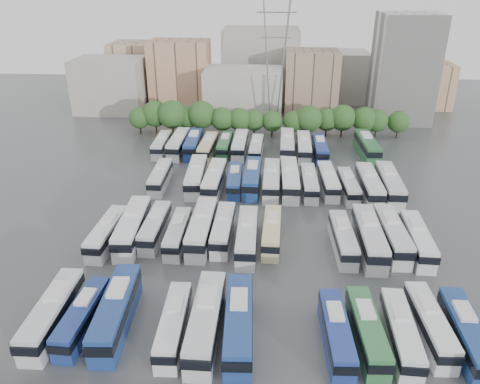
# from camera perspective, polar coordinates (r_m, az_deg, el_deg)

# --- Properties ---
(ground) EXTENTS (220.00, 220.00, 0.00)m
(ground) POSITION_cam_1_polar(r_m,az_deg,el_deg) (71.30, 2.49, -3.94)
(ground) COLOR #424447
(ground) RESTS_ON ground
(tree_line) EXTENTS (64.65, 7.81, 8.31)m
(tree_line) POSITION_cam_1_polar(r_m,az_deg,el_deg) (108.68, 2.27, 9.01)
(tree_line) COLOR black
(tree_line) RESTS_ON ground
(city_buildings) EXTENTS (102.00, 35.00, 20.00)m
(city_buildings) POSITION_cam_1_polar(r_m,az_deg,el_deg) (137.02, 0.07, 13.96)
(city_buildings) COLOR #9E998E
(city_buildings) RESTS_ON ground
(apartment_tower) EXTENTS (14.00, 14.00, 26.00)m
(apartment_tower) POSITION_cam_1_polar(r_m,az_deg,el_deg) (126.61, 19.33, 14.02)
(apartment_tower) COLOR silver
(apartment_tower) RESTS_ON ground
(electricity_pylon) EXTENTS (9.00, 6.91, 33.83)m
(electricity_pylon) POSITION_cam_1_polar(r_m,az_deg,el_deg) (113.39, 4.35, 17.04)
(electricity_pylon) COLOR slate
(electricity_pylon) RESTS_ON ground
(bus_r0_s0) EXTENTS (2.76, 12.33, 3.86)m
(bus_r0_s0) POSITION_cam_1_polar(r_m,az_deg,el_deg) (55.12, -21.86, -13.50)
(bus_r0_s0) COLOR silver
(bus_r0_s0) RESTS_ON ground
(bus_r0_s1) EXTENTS (2.89, 10.92, 3.40)m
(bus_r0_s1) POSITION_cam_1_polar(r_m,az_deg,el_deg) (53.93, -18.66, -14.19)
(bus_r0_s1) COLOR navy
(bus_r0_s1) RESTS_ON ground
(bus_r0_s2) EXTENTS (3.50, 13.21, 4.11)m
(bus_r0_s2) POSITION_cam_1_polar(r_m,az_deg,el_deg) (53.11, -14.87, -13.83)
(bus_r0_s2) COLOR navy
(bus_r0_s2) RESTS_ON ground
(bus_r0_s4) EXTENTS (2.66, 11.09, 3.46)m
(bus_r0_s4) POSITION_cam_1_polar(r_m,az_deg,el_deg) (50.78, -8.07, -15.67)
(bus_r0_s4) COLOR silver
(bus_r0_s4) RESTS_ON ground
(bus_r0_s5) EXTENTS (3.05, 13.22, 4.14)m
(bus_r0_s5) POSITION_cam_1_polar(r_m,az_deg,el_deg) (50.35, -4.17, -15.38)
(bus_r0_s5) COLOR silver
(bus_r0_s5) RESTS_ON ground
(bus_r0_s6) EXTENTS (3.34, 13.02, 4.05)m
(bus_r0_s6) POSITION_cam_1_polar(r_m,az_deg,el_deg) (50.02, -0.16, -15.67)
(bus_r0_s6) COLOR navy
(bus_r0_s6) RESTS_ON ground
(bus_r0_s9) EXTENTS (2.77, 11.12, 3.47)m
(bus_r0_s9) POSITION_cam_1_polar(r_m,az_deg,el_deg) (50.37, 11.64, -16.41)
(bus_r0_s9) COLOR navy
(bus_r0_s9) RESTS_ON ground
(bus_r0_s10) EXTENTS (2.93, 11.37, 3.54)m
(bus_r0_s10) POSITION_cam_1_polar(r_m,az_deg,el_deg) (51.21, 15.23, -15.99)
(bus_r0_s10) COLOR #31733E
(bus_r0_s10) RESTS_ON ground
(bus_r0_s11) EXTENTS (2.84, 11.27, 3.51)m
(bus_r0_s11) POSITION_cam_1_polar(r_m,az_deg,el_deg) (52.00, 19.02, -15.88)
(bus_r0_s11) COLOR silver
(bus_r0_s11) RESTS_ON ground
(bus_r0_s12) EXTENTS (2.83, 11.20, 3.49)m
(bus_r0_s12) POSITION_cam_1_polar(r_m,az_deg,el_deg) (54.03, 22.14, -14.69)
(bus_r0_s12) COLOR white
(bus_r0_s12) RESTS_ON ground
(bus_r0_s13) EXTENTS (2.89, 11.77, 3.67)m
(bus_r0_s13) POSITION_cam_1_polar(r_m,az_deg,el_deg) (54.15, 25.86, -15.28)
(bus_r0_s13) COLOR navy
(bus_r0_s13) RESTS_ON ground
(bus_r1_s0) EXTENTS (2.95, 11.65, 3.63)m
(bus_r1_s0) POSITION_cam_1_polar(r_m,az_deg,el_deg) (68.10, -15.89, -4.78)
(bus_r1_s0) COLOR silver
(bus_r1_s0) RESTS_ON ground
(bus_r1_s1) EXTENTS (3.57, 13.57, 4.22)m
(bus_r1_s1) POSITION_cam_1_polar(r_m,az_deg,el_deg) (68.13, -12.97, -4.12)
(bus_r1_s1) COLOR white
(bus_r1_s1) RESTS_ON ground
(bus_r1_s2) EXTENTS (2.65, 11.35, 3.55)m
(bus_r1_s2) POSITION_cam_1_polar(r_m,az_deg,el_deg) (68.15, -10.31, -4.17)
(bus_r1_s2) COLOR silver
(bus_r1_s2) RESTS_ON ground
(bus_r1_s3) EXTENTS (2.39, 10.86, 3.41)m
(bus_r1_s3) POSITION_cam_1_polar(r_m,az_deg,el_deg) (66.21, -7.59, -4.97)
(bus_r1_s3) COLOR silver
(bus_r1_s3) RESTS_ON ground
(bus_r1_s4) EXTENTS (3.10, 13.32, 4.16)m
(bus_r1_s4) POSITION_cam_1_polar(r_m,az_deg,el_deg) (66.46, -4.68, -4.32)
(bus_r1_s4) COLOR silver
(bus_r1_s4) RESTS_ON ground
(bus_r1_s5) EXTENTS (2.77, 11.69, 3.65)m
(bus_r1_s5) POSITION_cam_1_polar(r_m,az_deg,el_deg) (66.44, -2.07, -4.51)
(bus_r1_s5) COLOR silver
(bus_r1_s5) RESTS_ON ground
(bus_r1_s6) EXTENTS (2.75, 12.44, 3.90)m
(bus_r1_s6) POSITION_cam_1_polar(r_m,az_deg,el_deg) (64.49, 0.86, -5.36)
(bus_r1_s6) COLOR silver
(bus_r1_s6) RESTS_ON ground
(bus_r1_s7) EXTENTS (2.88, 11.36, 3.54)m
(bus_r1_s7) POSITION_cam_1_polar(r_m,az_deg,el_deg) (66.02, 3.89, -4.81)
(bus_r1_s7) COLOR beige
(bus_r1_s7) RESTS_ON ground
(bus_r1_s10) EXTENTS (2.85, 11.61, 3.62)m
(bus_r1_s10) POSITION_cam_1_polar(r_m,az_deg,el_deg) (65.69, 12.44, -5.54)
(bus_r1_s10) COLOR silver
(bus_r1_s10) RESTS_ON ground
(bus_r1_s11) EXTENTS (3.04, 13.50, 4.23)m
(bus_r1_s11) POSITION_cam_1_polar(r_m,az_deg,el_deg) (66.32, 15.47, -5.28)
(bus_r1_s11) COLOR silver
(bus_r1_s11) RESTS_ON ground
(bus_r1_s12) EXTENTS (3.06, 12.86, 4.02)m
(bus_r1_s12) POSITION_cam_1_polar(r_m,az_deg,el_deg) (68.04, 18.03, -4.92)
(bus_r1_s12) COLOR silver
(bus_r1_s12) RESTS_ON ground
(bus_r1_s13) EXTENTS (3.02, 12.00, 3.74)m
(bus_r1_s13) POSITION_cam_1_polar(r_m,az_deg,el_deg) (68.21, 20.79, -5.43)
(bus_r1_s13) COLOR silver
(bus_r1_s13) RESTS_ON ground
(bus_r2_s1) EXTENTS (2.64, 11.42, 3.57)m
(bus_r2_s1) POSITION_cam_1_polar(r_m,az_deg,el_deg) (84.34, -9.68, 1.85)
(bus_r2_s1) COLOR silver
(bus_r2_s1) RESTS_ON ground
(bus_r2_s3) EXTENTS (3.34, 13.26, 4.13)m
(bus_r2_s3) POSITION_cam_1_polar(r_m,az_deg,el_deg) (83.14, -5.37, 1.97)
(bus_r2_s3) COLOR silver
(bus_r2_s3) RESTS_ON ground
(bus_r2_s4) EXTENTS (3.27, 12.88, 4.01)m
(bus_r2_s4) POSITION_cam_1_polar(r_m,az_deg,el_deg) (81.64, -3.14, 1.55)
(bus_r2_s4) COLOR silver
(bus_r2_s4) RESTS_ON ground
(bus_r2_s5) EXTENTS (2.64, 10.92, 3.41)m
(bus_r2_s5) POSITION_cam_1_polar(r_m,az_deg,el_deg) (81.93, -0.66, 1.45)
(bus_r2_s5) COLOR navy
(bus_r2_s5) RESTS_ON ground
(bus_r2_s6) EXTENTS (3.08, 12.88, 4.02)m
(bus_r2_s6) POSITION_cam_1_polar(r_m,az_deg,el_deg) (82.31, 1.49, 1.79)
(bus_r2_s6) COLOR navy
(bus_r2_s6) RESTS_ON ground
(bus_r2_s7) EXTENTS (3.02, 12.85, 4.02)m
(bus_r2_s7) POSITION_cam_1_polar(r_m,az_deg,el_deg) (81.59, 3.85, 1.51)
(bus_r2_s7) COLOR silver
(bus_r2_s7) RESTS_ON ground
(bus_r2_s8) EXTENTS (3.06, 13.46, 4.21)m
(bus_r2_s8) POSITION_cam_1_polar(r_m,az_deg,el_deg) (81.93, 6.06, 1.60)
(bus_r2_s8) COLOR silver
(bus_r2_s8) RESTS_ON ground
(bus_r2_s9) EXTENTS (2.58, 11.49, 3.60)m
(bus_r2_s9) POSITION_cam_1_polar(r_m,az_deg,el_deg) (81.73, 8.42, 1.17)
(bus_r2_s9) COLOR silver
(bus_r2_s9) RESTS_ON ground
(bus_r2_s10) EXTENTS (3.00, 11.78, 3.67)m
(bus_r2_s10) POSITION_cam_1_polar(r_m,az_deg,el_deg) (82.93, 10.69, 1.39)
(bus_r2_s10) COLOR white
(bus_r2_s10) RESTS_ON ground
(bus_r2_s11) EXTENTS (2.83, 10.97, 3.41)m
(bus_r2_s11) POSITION_cam_1_polar(r_m,az_deg,el_deg) (81.85, 13.08, 0.73)
(bus_r2_s11) COLOR silver
(bus_r2_s11) RESTS_ON ground
(bus_r2_s12) EXTENTS (2.90, 13.05, 4.09)m
(bus_r2_s12) POSITION_cam_1_polar(r_m,az_deg,el_deg) (82.33, 15.49, 0.86)
(bus_r2_s12) COLOR silver
(bus_r2_s12) RESTS_ON ground
(bus_r2_s13) EXTENTS (3.37, 13.58, 4.23)m
(bus_r2_s13) POSITION_cam_1_polar(r_m,az_deg,el_deg) (83.38, 17.75, 0.92)
(bus_r2_s13) COLOR silver
(bus_r2_s13) RESTS_ON ground
(bus_r3_s0) EXTENTS (2.65, 11.37, 3.55)m
(bus_r3_s0) POSITION_cam_1_polar(r_m,az_deg,el_deg) (100.61, -9.52, 5.76)
(bus_r3_s0) COLOR silver
(bus_r3_s0) RESTS_ON ground
(bus_r3_s1) EXTENTS (3.11, 12.92, 4.03)m
(bus_r3_s1) POSITION_cam_1_polar(r_m,az_deg,el_deg) (99.88, -7.51, 5.89)
(bus_r3_s1) COLOR silver
(bus_r3_s1) RESTS_ON ground
(bus_r3_s2) EXTENTS (2.93, 12.57, 3.93)m
(bus_r3_s2) POSITION_cam_1_polar(r_m,az_deg,el_deg) (99.53, -5.72, 5.88)
(bus_r3_s2) COLOR navy
(bus_r3_s2) RESTS_ON ground
(bus_r3_s3) EXTENTS (3.19, 12.07, 3.75)m
(bus_r3_s3) POSITION_cam_1_polar(r_m,az_deg,el_deg) (97.66, -3.94, 5.51)
(bus_r3_s3) COLOR beige
(bus_r3_s3) RESTS_ON ground
(bus_r3_s4) EXTENTS (2.71, 11.15, 3.48)m
(bus_r3_s4) POSITION_cam_1_polar(r_m,az_deg,el_deg) (98.92, -1.86, 5.74)
(bus_r3_s4) COLOR #2B663A
(bus_r3_s4) RESTS_ON ground
(bus_r3_s5) EXTENTS (2.96, 12.40, 3.87)m
(bus_r3_s5) POSITION_cam_1_polar(r_m,az_deg,el_deg) (98.55, -0.01, 5.79)
(bus_r3_s5) COLOR silver
(bus_r3_s5) RESTS_ON ground
(bus_r3_s6) EXTENTS (2.86, 11.23, 3.50)m
(bus_r3_s6) POSITION_cam_1_polar(r_m,az_deg,el_deg) (97.05, 2.00, 5.35)
(bus_r3_s6) COLOR silver
(bus_r3_s6) RESTS_ON ground
(bus_r3_s8) EXTENTS (3.18, 13.15, 4.10)m
(bus_r3_s8) POSITION_cam_1_polar(r_m,az_deg,el_deg) (98.90, 5.76, 5.81)
(bus_r3_s8) COLOR silver
(bus_r3_s8) RESTS_ON ground
(bus_r3_s9) EXTENTS (3.02, 12.56, 3.92)m
(bus_r3_s9) POSITION_cam_1_polar(r_m,az_deg,el_deg) (98.26, 7.79, 5.51)
(bus_r3_s9) COLOR silver
(bus_r3_s9) RESTS_ON ground
(bus_r3_s10) EXTENTS (2.64, 11.71, 3.67)m
(bus_r3_s10) POSITION_cam_1_polar(r_m,az_deg,el_deg) (97.95, 9.74, 5.23)
(bus_r3_s10) COLOR navy
(bus_r3_s10) RESTS_ON ground
(bus_r3_s13) EXTENTS (3.46, 13.57, 4.23)m
(bus_r3_s13) POSITION_cam_1_polar(r_m,az_deg,el_deg) (100.67, 15.21, 5.42)
(bus_r3_s13) COLOR #2B6439
(bus_r3_s13) RESTS_ON ground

